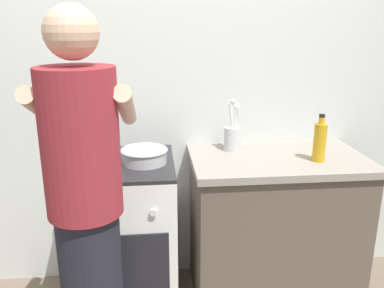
# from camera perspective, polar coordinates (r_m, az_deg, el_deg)

# --- Properties ---
(back_wall) EXTENTS (3.20, 0.10, 2.50)m
(back_wall) POSITION_cam_1_polar(r_m,az_deg,el_deg) (2.52, 2.56, 8.06)
(back_wall) COLOR silver
(back_wall) RESTS_ON ground
(countertop) EXTENTS (1.00, 0.60, 0.90)m
(countertop) POSITION_cam_1_polar(r_m,az_deg,el_deg) (2.52, 11.55, -11.47)
(countertop) COLOR brown
(countertop) RESTS_ON ground
(stove_range) EXTENTS (0.60, 0.62, 0.90)m
(stove_range) POSITION_cam_1_polar(r_m,az_deg,el_deg) (2.43, -9.75, -12.63)
(stove_range) COLOR white
(stove_range) RESTS_ON ground
(pot) EXTENTS (0.27, 0.21, 0.13)m
(pot) POSITION_cam_1_polar(r_m,az_deg,el_deg) (2.23, -14.00, -1.17)
(pot) COLOR #B2B2B7
(pot) RESTS_ON stove_range
(mixing_bowl) EXTENTS (0.26, 0.26, 0.08)m
(mixing_bowl) POSITION_cam_1_polar(r_m,az_deg,el_deg) (2.20, -6.78, -1.56)
(mixing_bowl) COLOR #B7B7BC
(mixing_bowl) RESTS_ON stove_range
(utensil_crock) EXTENTS (0.10, 0.10, 0.31)m
(utensil_crock) POSITION_cam_1_polar(r_m,az_deg,el_deg) (2.40, 5.74, 1.16)
(utensil_crock) COLOR silver
(utensil_crock) RESTS_ON countertop
(oil_bottle) EXTENTS (0.07, 0.07, 0.26)m
(oil_bottle) POSITION_cam_1_polar(r_m,az_deg,el_deg) (2.30, 17.63, 0.36)
(oil_bottle) COLOR gold
(oil_bottle) RESTS_ON countertop
(person) EXTENTS (0.41, 0.50, 1.70)m
(person) POSITION_cam_1_polar(r_m,az_deg,el_deg) (1.72, -14.61, -10.40)
(person) COLOR black
(person) RESTS_ON ground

